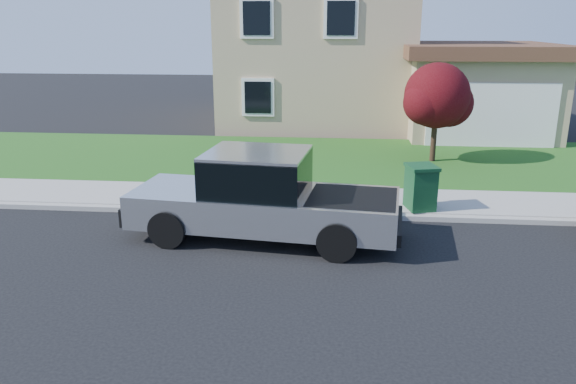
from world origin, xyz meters
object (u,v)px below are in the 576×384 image
object	(u,v)px
pickup_truck	(263,198)
trash_bin	(421,187)
ornamental_tree	(438,99)
woman	(260,186)

from	to	relation	value
pickup_truck	trash_bin	xyz separation A→B (m)	(3.54, 1.86, -0.19)
pickup_truck	ornamental_tree	bearing A→B (deg)	62.81
pickup_truck	woman	distance (m)	1.30
woman	trash_bin	world-z (taller)	woman
pickup_truck	woman	size ratio (longest dim) A/B	3.63
pickup_truck	woman	xyz separation A→B (m)	(-0.23, 1.28, -0.11)
pickup_truck	woman	bearing A→B (deg)	106.69
trash_bin	ornamental_tree	bearing A→B (deg)	64.44
pickup_truck	ornamental_tree	size ratio (longest dim) A/B	1.88
ornamental_tree	trash_bin	world-z (taller)	ornamental_tree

